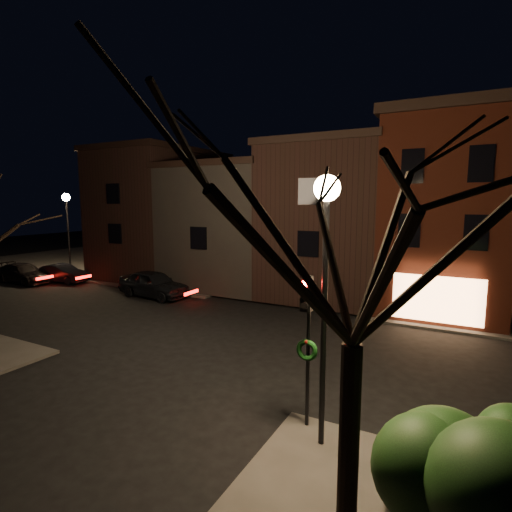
{
  "coord_description": "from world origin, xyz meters",
  "views": [
    {
      "loc": [
        9.04,
        -14.76,
        6.01
      ],
      "look_at": [
        -0.5,
        3.22,
        3.2
      ],
      "focal_mm": 28.0,
      "sensor_mm": 36.0,
      "label": 1
    }
  ],
  "objects_px": {
    "traffic_signal": "(307,328)",
    "parked_car_c": "(23,273)",
    "street_lamp_near": "(326,238)",
    "parked_car_b": "(62,273)",
    "evergreen_bush": "(481,487)",
    "street_lamp_far": "(67,212)",
    "parked_car_a": "(154,284)",
    "bare_tree_right": "(357,192)"
  },
  "relations": [
    {
      "from": "traffic_signal",
      "to": "bare_tree_right",
      "type": "height_order",
      "value": "bare_tree_right"
    },
    {
      "from": "street_lamp_near",
      "to": "traffic_signal",
      "type": "height_order",
      "value": "street_lamp_near"
    },
    {
      "from": "bare_tree_right",
      "to": "evergreen_bush",
      "type": "distance_m",
      "value": 5.08
    },
    {
      "from": "bare_tree_right",
      "to": "parked_car_c",
      "type": "distance_m",
      "value": 30.06
    },
    {
      "from": "parked_car_c",
      "to": "bare_tree_right",
      "type": "bearing_deg",
      "value": -114.01
    },
    {
      "from": "traffic_signal",
      "to": "parked_car_a",
      "type": "height_order",
      "value": "traffic_signal"
    },
    {
      "from": "parked_car_c",
      "to": "evergreen_bush",
      "type": "bearing_deg",
      "value": -111.76
    },
    {
      "from": "traffic_signal",
      "to": "parked_car_b",
      "type": "xyz_separation_m",
      "value": [
        -23.0,
        9.77,
        -2.14
      ]
    },
    {
      "from": "traffic_signal",
      "to": "evergreen_bush",
      "type": "relative_size",
      "value": 1.39
    },
    {
      "from": "evergreen_bush",
      "to": "parked_car_b",
      "type": "height_order",
      "value": "evergreen_bush"
    },
    {
      "from": "street_lamp_far",
      "to": "parked_car_c",
      "type": "xyz_separation_m",
      "value": [
        -0.8,
        -3.37,
        -4.47
      ]
    },
    {
      "from": "street_lamp_far",
      "to": "evergreen_bush",
      "type": "height_order",
      "value": "street_lamp_far"
    },
    {
      "from": "traffic_signal",
      "to": "parked_car_c",
      "type": "distance_m",
      "value": 26.82
    },
    {
      "from": "street_lamp_near",
      "to": "evergreen_bush",
      "type": "relative_size",
      "value": 2.22
    },
    {
      "from": "street_lamp_near",
      "to": "evergreen_bush",
      "type": "xyz_separation_m",
      "value": [
        3.3,
        -2.0,
        -3.67
      ]
    },
    {
      "from": "bare_tree_right",
      "to": "street_lamp_near",
      "type": "bearing_deg",
      "value": 117.47
    },
    {
      "from": "street_lamp_near",
      "to": "bare_tree_right",
      "type": "height_order",
      "value": "bare_tree_right"
    },
    {
      "from": "parked_car_a",
      "to": "parked_car_b",
      "type": "relative_size",
      "value": 1.21
    },
    {
      "from": "parked_car_b",
      "to": "street_lamp_near",
      "type": "bearing_deg",
      "value": -121.26
    },
    {
      "from": "street_lamp_far",
      "to": "parked_car_b",
      "type": "xyz_separation_m",
      "value": [
        1.6,
        -1.94,
        -4.51
      ]
    },
    {
      "from": "parked_car_b",
      "to": "parked_car_c",
      "type": "relative_size",
      "value": 0.83
    },
    {
      "from": "parked_car_a",
      "to": "parked_car_b",
      "type": "distance_m",
      "value": 9.2
    },
    {
      "from": "street_lamp_near",
      "to": "evergreen_bush",
      "type": "bearing_deg",
      "value": -31.22
    },
    {
      "from": "street_lamp_far",
      "to": "parked_car_c",
      "type": "relative_size",
      "value": 1.33
    },
    {
      "from": "bare_tree_right",
      "to": "evergreen_bush",
      "type": "xyz_separation_m",
      "value": [
        2.0,
        0.5,
        -4.64
      ]
    },
    {
      "from": "parked_car_b",
      "to": "parked_car_c",
      "type": "distance_m",
      "value": 2.79
    },
    {
      "from": "traffic_signal",
      "to": "parked_car_c",
      "type": "relative_size",
      "value": 0.83
    },
    {
      "from": "street_lamp_near",
      "to": "evergreen_bush",
      "type": "height_order",
      "value": "street_lamp_near"
    },
    {
      "from": "street_lamp_far",
      "to": "street_lamp_near",
      "type": "bearing_deg",
      "value": -25.83
    },
    {
      "from": "parked_car_a",
      "to": "bare_tree_right",
      "type": "bearing_deg",
      "value": -123.78
    },
    {
      "from": "street_lamp_far",
      "to": "traffic_signal",
      "type": "relative_size",
      "value": 1.6
    },
    {
      "from": "street_lamp_near",
      "to": "parked_car_b",
      "type": "distance_m",
      "value": 26.13
    },
    {
      "from": "street_lamp_near",
      "to": "parked_car_c",
      "type": "relative_size",
      "value": 1.33
    },
    {
      "from": "parked_car_c",
      "to": "street_lamp_far",
      "type": "bearing_deg",
      "value": -14.88
    },
    {
      "from": "street_lamp_near",
      "to": "parked_car_b",
      "type": "bearing_deg",
      "value": 156.5
    },
    {
      "from": "street_lamp_far",
      "to": "parked_car_a",
      "type": "height_order",
      "value": "street_lamp_far"
    },
    {
      "from": "street_lamp_near",
      "to": "street_lamp_far",
      "type": "height_order",
      "value": "same"
    },
    {
      "from": "street_lamp_far",
      "to": "traffic_signal",
      "type": "distance_m",
      "value": 27.35
    },
    {
      "from": "street_lamp_near",
      "to": "parked_car_a",
      "type": "height_order",
      "value": "street_lamp_near"
    },
    {
      "from": "street_lamp_near",
      "to": "parked_car_a",
      "type": "xyz_separation_m",
      "value": [
        -14.41,
        9.97,
        -4.34
      ]
    },
    {
      "from": "street_lamp_near",
      "to": "parked_car_c",
      "type": "distance_m",
      "value": 27.82
    },
    {
      "from": "traffic_signal",
      "to": "parked_car_a",
      "type": "relative_size",
      "value": 0.82
    }
  ]
}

